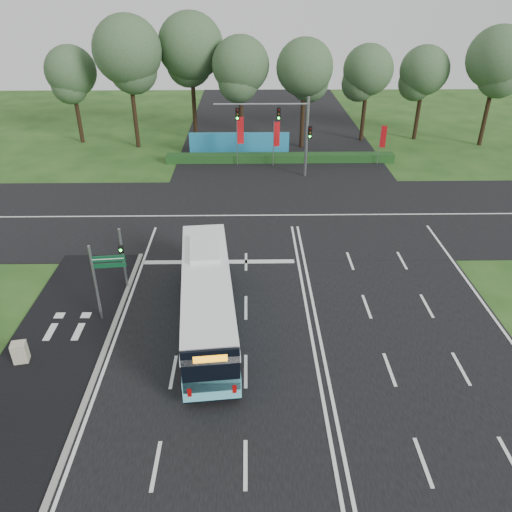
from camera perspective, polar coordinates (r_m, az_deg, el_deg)
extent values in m
plane|color=#204416|center=(27.47, 5.77, -5.89)|extent=(120.00, 120.00, 0.00)
cube|color=black|center=(27.46, 5.78, -5.86)|extent=(20.00, 120.00, 0.04)
cube|color=black|center=(37.85, 3.89, 4.66)|extent=(120.00, 14.00, 0.05)
cube|color=black|center=(26.60, -21.70, -9.44)|extent=(5.00, 18.00, 0.06)
cube|color=gray|center=(25.83, -16.66, -9.62)|extent=(0.25, 18.00, 0.12)
cube|color=#63D6E7|center=(25.58, -5.52, -6.02)|extent=(3.53, 11.76, 1.06)
cube|color=black|center=(25.86, -5.47, -6.89)|extent=(3.50, 11.70, 0.29)
cube|color=black|center=(25.03, -5.63, -4.22)|extent=(3.42, 11.58, 0.92)
cube|color=white|center=(24.72, -5.69, -3.10)|extent=(3.53, 11.76, 0.34)
cube|color=white|center=(24.54, -5.73, -2.43)|extent=(3.44, 11.30, 0.34)
cube|color=white|center=(26.49, -5.90, 0.83)|extent=(1.82, 3.03, 0.24)
cube|color=black|center=(20.46, -5.17, -12.96)|extent=(2.34, 0.35, 2.12)
cube|color=orange|center=(19.98, -5.25, -11.60)|extent=(1.35, 0.19, 0.34)
cylinder|color=black|center=(28.63, -7.92, -3.23)|extent=(0.37, 1.03, 1.00)
cylinder|color=black|center=(28.62, -3.41, -2.98)|extent=(0.37, 1.03, 1.00)
cylinder|color=black|center=(23.06, -8.05, -12.51)|extent=(0.37, 1.03, 1.00)
cylinder|color=black|center=(23.05, -2.32, -12.19)|extent=(0.37, 1.03, 1.00)
cylinder|color=gray|center=(29.07, -14.93, -0.31)|extent=(0.15, 0.15, 3.76)
cube|color=black|center=(28.59, -15.18, 0.73)|extent=(0.34, 0.26, 0.43)
sphere|color=#19F233|center=(28.50, -15.22, 0.63)|extent=(0.15, 0.15, 0.15)
cylinder|color=gray|center=(26.53, -17.85, -3.06)|extent=(0.13, 0.13, 4.38)
cube|color=#0B4022|center=(25.66, -16.54, -0.29)|extent=(1.64, 0.21, 0.33)
cube|color=#0B4022|center=(25.85, -16.42, -1.03)|extent=(1.64, 0.21, 0.24)
cube|color=white|center=(25.63, -16.56, -0.33)|extent=(1.53, 0.15, 0.04)
cube|color=#B9B295|center=(25.97, -25.36, -9.95)|extent=(0.74, 0.65, 1.08)
cylinder|color=gray|center=(47.84, -2.17, 12.97)|extent=(0.07, 0.07, 4.65)
cube|color=red|center=(47.66, -1.78, 14.14)|extent=(0.61, 0.21, 2.48)
cylinder|color=gray|center=(47.61, 2.02, 12.66)|extent=(0.07, 0.07, 4.27)
cube|color=red|center=(47.48, 2.40, 13.74)|extent=(0.55, 0.23, 2.28)
cylinder|color=gray|center=(49.49, 13.91, 12.23)|extent=(0.06, 0.06, 3.84)
cube|color=red|center=(49.24, 14.36, 13.08)|extent=(0.49, 0.24, 2.05)
cylinder|color=gray|center=(44.79, 5.82, 13.27)|extent=(0.24, 0.24, 7.00)
cylinder|color=gray|center=(43.80, 0.57, 16.96)|extent=(8.00, 0.16, 0.16)
cube|color=black|center=(44.04, 2.60, 15.94)|extent=(0.32, 0.28, 1.05)
cube|color=black|center=(43.98, -2.14, 15.93)|extent=(0.32, 0.28, 1.05)
cube|color=black|center=(44.69, 6.18, 13.88)|extent=(0.32, 0.28, 1.05)
cube|color=#173915|center=(49.33, 2.79, 11.13)|extent=(22.00, 1.20, 0.80)
cube|color=teal|center=(51.42, -1.92, 12.72)|extent=(10.00, 0.30, 2.20)
cylinder|color=black|center=(58.02, -19.75, 15.47)|extent=(0.44, 0.44, 6.99)
sphere|color=#2F4E2E|center=(57.33, -20.42, 19.19)|extent=(5.15, 5.15, 5.15)
cylinder|color=black|center=(54.44, -13.82, 16.61)|extent=(0.44, 0.44, 9.07)
sphere|color=#2F4E2E|center=(53.63, -14.50, 21.81)|extent=(6.68, 6.68, 6.68)
cylinder|color=black|center=(56.19, -7.15, 17.60)|extent=(0.44, 0.44, 9.12)
sphere|color=#2F4E2E|center=(55.41, -7.49, 22.70)|extent=(6.72, 6.72, 6.72)
cylinder|color=black|center=(53.50, -1.71, 16.45)|extent=(0.44, 0.44, 7.73)
sphere|color=#2F4E2E|center=(52.71, -1.78, 20.98)|extent=(5.70, 5.70, 5.70)
cylinder|color=black|center=(53.25, 5.37, 16.21)|extent=(0.44, 0.44, 7.60)
sphere|color=#2F4E2E|center=(52.46, 5.59, 20.68)|extent=(5.60, 5.60, 5.60)
cylinder|color=black|center=(56.74, 12.26, 16.20)|extent=(0.44, 0.44, 7.01)
sphere|color=#2F4E2E|center=(56.03, 12.70, 20.05)|extent=(5.17, 5.17, 5.17)
cylinder|color=black|center=(58.80, 18.10, 15.84)|extent=(0.44, 0.44, 6.88)
sphere|color=#2F4E2E|center=(58.12, 18.71, 19.46)|extent=(5.07, 5.07, 5.07)
cylinder|color=black|center=(58.80, 24.97, 15.35)|extent=(0.44, 0.44, 8.35)
sphere|color=#2F4E2E|center=(58.06, 25.97, 19.72)|extent=(6.15, 6.15, 6.15)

